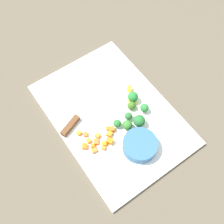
# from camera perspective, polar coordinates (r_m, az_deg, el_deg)

# --- Properties ---
(ground_plane) EXTENTS (4.00, 4.00, 0.00)m
(ground_plane) POSITION_cam_1_polar(r_m,az_deg,el_deg) (0.92, 0.00, -0.65)
(ground_plane) COLOR brown
(cutting_board) EXTENTS (0.50, 0.35, 0.01)m
(cutting_board) POSITION_cam_1_polar(r_m,az_deg,el_deg) (0.91, 0.00, -0.47)
(cutting_board) COLOR white
(cutting_board) RESTS_ON ground_plane
(prep_bowl) EXTENTS (0.10, 0.10, 0.04)m
(prep_bowl) POSITION_cam_1_polar(r_m,az_deg,el_deg) (0.85, 5.78, -6.68)
(prep_bowl) COLOR #316091
(prep_bowl) RESTS_ON cutting_board
(chef_knife) EXTENTS (0.14, 0.32, 0.02)m
(chef_knife) POSITION_cam_1_polar(r_m,az_deg,el_deg) (0.91, -5.85, 0.31)
(chef_knife) COLOR silver
(chef_knife) RESTS_ON cutting_board
(carrot_dice_0) EXTENTS (0.01, 0.01, 0.01)m
(carrot_dice_0) POSITION_cam_1_polar(r_m,az_deg,el_deg) (0.86, -4.73, -5.84)
(carrot_dice_0) COLOR orange
(carrot_dice_0) RESTS_ON cutting_board
(carrot_dice_1) EXTENTS (0.02, 0.02, 0.02)m
(carrot_dice_1) POSITION_cam_1_polar(r_m,az_deg,el_deg) (0.87, -0.07, -3.55)
(carrot_dice_1) COLOR orange
(carrot_dice_1) RESTS_ON cutting_board
(carrot_dice_2) EXTENTS (0.02, 0.02, 0.01)m
(carrot_dice_2) POSITION_cam_1_polar(r_m,az_deg,el_deg) (0.85, -1.55, -6.51)
(carrot_dice_2) COLOR orange
(carrot_dice_2) RESTS_ON cutting_board
(carrot_dice_3) EXTENTS (0.02, 0.02, 0.01)m
(carrot_dice_3) POSITION_cam_1_polar(r_m,az_deg,el_deg) (0.87, -0.51, -4.49)
(carrot_dice_3) COLOR orange
(carrot_dice_3) RESTS_ON cutting_board
(carrot_dice_4) EXTENTS (0.01, 0.01, 0.01)m
(carrot_dice_4) POSITION_cam_1_polar(r_m,az_deg,el_deg) (0.88, -6.68, -4.25)
(carrot_dice_4) COLOR orange
(carrot_dice_4) RESTS_ON cutting_board
(carrot_dice_5) EXTENTS (0.02, 0.02, 0.01)m
(carrot_dice_5) POSITION_cam_1_polar(r_m,az_deg,el_deg) (0.87, -2.89, -4.81)
(carrot_dice_5) COLOR orange
(carrot_dice_5) RESTS_ON cutting_board
(carrot_dice_6) EXTENTS (0.02, 0.02, 0.01)m
(carrot_dice_6) POSITION_cam_1_polar(r_m,az_deg,el_deg) (0.87, -5.35, -4.54)
(carrot_dice_6) COLOR orange
(carrot_dice_6) RESTS_ON cutting_board
(carrot_dice_7) EXTENTS (0.01, 0.02, 0.01)m
(carrot_dice_7) POSITION_cam_1_polar(r_m,az_deg,el_deg) (0.88, -0.79, -3.34)
(carrot_dice_7) COLOR orange
(carrot_dice_7) RESTS_ON cutting_board
(carrot_dice_8) EXTENTS (0.02, 0.02, 0.02)m
(carrot_dice_8) POSITION_cam_1_polar(r_m,az_deg,el_deg) (0.86, -5.57, -6.94)
(carrot_dice_8) COLOR orange
(carrot_dice_8) RESTS_ON cutting_board
(carrot_dice_9) EXTENTS (0.01, 0.01, 0.01)m
(carrot_dice_9) POSITION_cam_1_polar(r_m,az_deg,el_deg) (0.85, -3.87, -6.88)
(carrot_dice_9) COLOR orange
(carrot_dice_9) RESTS_ON cutting_board
(carrot_dice_10) EXTENTS (0.01, 0.02, 0.01)m
(carrot_dice_10) POSITION_cam_1_polar(r_m,az_deg,el_deg) (0.85, -3.62, -7.78)
(carrot_dice_10) COLOR orange
(carrot_dice_10) RESTS_ON cutting_board
(carrot_dice_11) EXTENTS (0.02, 0.02, 0.01)m
(carrot_dice_11) POSITION_cam_1_polar(r_m,az_deg,el_deg) (0.86, -3.22, -6.01)
(carrot_dice_11) COLOR orange
(carrot_dice_11) RESTS_ON cutting_board
(carrot_dice_12) EXTENTS (0.03, 0.02, 0.02)m
(carrot_dice_12) POSITION_cam_1_polar(r_m,az_deg,el_deg) (0.86, -0.47, -5.94)
(carrot_dice_12) COLOR orange
(carrot_dice_12) RESTS_ON cutting_board
(carrot_dice_13) EXTENTS (0.02, 0.02, 0.01)m
(carrot_dice_13) POSITION_cam_1_polar(r_m,az_deg,el_deg) (0.85, -1.71, -7.30)
(carrot_dice_13) COLOR orange
(carrot_dice_13) RESTS_ON cutting_board
(pepper_dice_0) EXTENTS (0.02, 0.02, 0.02)m
(pepper_dice_0) POSITION_cam_1_polar(r_m,az_deg,el_deg) (0.94, 3.60, 4.68)
(pepper_dice_0) COLOR yellow
(pepper_dice_0) RESTS_ON cutting_board
(pepper_dice_1) EXTENTS (0.02, 0.02, 0.02)m
(pepper_dice_1) POSITION_cam_1_polar(r_m,az_deg,el_deg) (0.93, 4.25, 3.00)
(pepper_dice_1) COLOR yellow
(pepper_dice_1) RESTS_ON cutting_board
(pepper_dice_2) EXTENTS (0.03, 0.02, 0.02)m
(pepper_dice_2) POSITION_cam_1_polar(r_m,az_deg,el_deg) (0.92, 4.09, 2.09)
(pepper_dice_2) COLOR yellow
(pepper_dice_2) RESTS_ON cutting_board
(broccoli_floret_0) EXTENTS (0.02, 0.02, 0.03)m
(broccoli_floret_0) POSITION_cam_1_polar(r_m,az_deg,el_deg) (0.89, 3.34, -0.83)
(broccoli_floret_0) COLOR #8BB45A
(broccoli_floret_0) RESTS_ON cutting_board
(broccoli_floret_1) EXTENTS (0.04, 0.04, 0.04)m
(broccoli_floret_1) POSITION_cam_1_polar(r_m,az_deg,el_deg) (0.87, 5.51, -1.81)
(broccoli_floret_1) COLOR #92C263
(broccoli_floret_1) RESTS_ON cutting_board
(broccoli_floret_2) EXTENTS (0.03, 0.03, 0.03)m
(broccoli_floret_2) POSITION_cam_1_polar(r_m,az_deg,el_deg) (0.90, 6.58, 0.82)
(broccoli_floret_2) COLOR #88AF64
(broccoli_floret_2) RESTS_ON cutting_board
(broccoli_floret_3) EXTENTS (0.03, 0.03, 0.04)m
(broccoli_floret_3) POSITION_cam_1_polar(r_m,az_deg,el_deg) (0.91, 4.17, 3.18)
(broccoli_floret_3) COLOR #8AB763
(broccoli_floret_3) RESTS_ON cutting_board
(broccoli_floret_4) EXTENTS (0.03, 0.03, 0.03)m
(broccoli_floret_4) POSITION_cam_1_polar(r_m,az_deg,el_deg) (0.90, 3.97, 1.30)
(broccoli_floret_4) COLOR #88C36A
(broccoli_floret_4) RESTS_ON cutting_board
(broccoli_floret_5) EXTENTS (0.02, 0.02, 0.03)m
(broccoli_floret_5) POSITION_cam_1_polar(r_m,az_deg,el_deg) (0.87, 1.05, -2.32)
(broccoli_floret_5) COLOR #95B554
(broccoli_floret_5) RESTS_ON cutting_board
(broccoli_floret_6) EXTENTS (0.03, 0.03, 0.04)m
(broccoli_floret_6) POSITION_cam_1_polar(r_m,az_deg,el_deg) (0.87, 3.14, -2.68)
(broccoli_floret_6) COLOR #93AE5D
(broccoli_floret_6) RESTS_ON cutting_board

